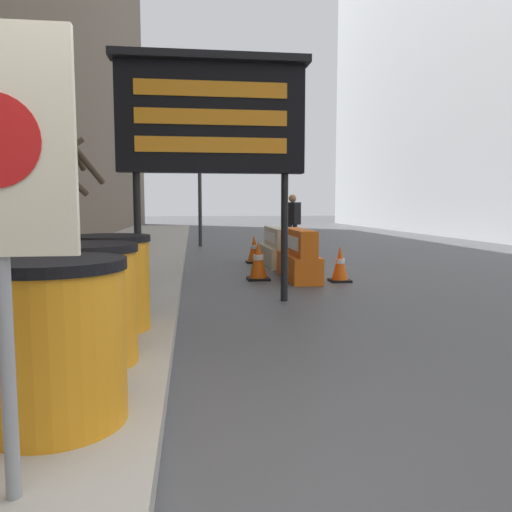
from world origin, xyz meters
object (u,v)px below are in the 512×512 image
(traffic_cone_far, at_px, (254,249))
(traffic_light_near_curb, at_px, (199,147))
(barrel_drum_foreground, at_px, (54,341))
(barrel_drum_middle, at_px, (86,304))
(barrel_drum_back, at_px, (110,282))
(traffic_cone_mid, at_px, (258,261))
(jersey_barrier_cream, at_px, (278,249))
(traffic_cone_near, at_px, (340,264))
(message_board, at_px, (211,118))
(jersey_barrier_orange_far, at_px, (298,257))
(pedestrian_worker, at_px, (292,218))

(traffic_cone_far, relative_size, traffic_light_near_curb, 0.15)
(barrel_drum_foreground, bearing_deg, traffic_light_near_curb, 85.77)
(barrel_drum_middle, relative_size, barrel_drum_back, 1.00)
(barrel_drum_foreground, bearing_deg, traffic_cone_mid, 72.48)
(jersey_barrier_cream, height_order, traffic_light_near_curb, traffic_light_near_curb)
(barrel_drum_back, height_order, traffic_cone_near, barrel_drum_back)
(message_board, distance_m, traffic_cone_near, 3.61)
(barrel_drum_back, xyz_separation_m, traffic_cone_near, (3.41, 3.63, -0.31))
(message_board, height_order, jersey_barrier_orange_far, message_board)
(jersey_barrier_cream, xyz_separation_m, traffic_cone_near, (0.67, -2.60, -0.06))
(traffic_cone_near, bearing_deg, barrel_drum_middle, -126.01)
(pedestrian_worker, bearing_deg, jersey_barrier_orange_far, 137.50)
(message_board, height_order, pedestrian_worker, message_board)
(barrel_drum_middle, distance_m, jersey_barrier_cream, 7.80)
(traffic_cone_mid, height_order, pedestrian_worker, pedestrian_worker)
(barrel_drum_foreground, bearing_deg, jersey_barrier_cream, 72.13)
(barrel_drum_foreground, xyz_separation_m, traffic_cone_far, (2.20, 8.83, -0.30))
(barrel_drum_foreground, distance_m, jersey_barrier_cream, 8.78)
(traffic_cone_near, bearing_deg, pedestrian_worker, 87.32)
(jersey_barrier_cream, bearing_deg, traffic_cone_near, -75.57)
(jersey_barrier_orange_far, xyz_separation_m, traffic_light_near_curb, (-1.67, 7.70, 2.85))
(jersey_barrier_orange_far, bearing_deg, barrel_drum_back, -124.06)
(barrel_drum_foreground, height_order, message_board, message_board)
(barrel_drum_middle, distance_m, pedestrian_worker, 10.91)
(traffic_cone_mid, distance_m, pedestrian_worker, 5.48)
(jersey_barrier_cream, distance_m, traffic_cone_near, 2.68)
(jersey_barrier_orange_far, relative_size, jersey_barrier_cream, 0.92)
(jersey_barrier_cream, bearing_deg, traffic_light_near_curb, 106.81)
(jersey_barrier_cream, relative_size, traffic_cone_mid, 2.67)
(barrel_drum_foreground, relative_size, traffic_light_near_curb, 0.20)
(jersey_barrier_orange_far, relative_size, pedestrian_worker, 1.06)
(traffic_cone_near, xyz_separation_m, pedestrian_worker, (0.26, 5.57, 0.67))
(message_board, relative_size, jersey_barrier_cream, 1.75)
(message_board, distance_m, pedestrian_worker, 7.82)
(traffic_cone_far, xyz_separation_m, traffic_light_near_curb, (-1.17, 5.04, 2.93))
(barrel_drum_back, relative_size, traffic_cone_near, 1.43)
(jersey_barrier_cream, height_order, pedestrian_worker, pedestrian_worker)
(traffic_cone_near, xyz_separation_m, traffic_light_near_curb, (-2.34, 8.12, 2.94))
(jersey_barrier_orange_far, height_order, traffic_cone_far, jersey_barrier_orange_far)
(traffic_cone_near, distance_m, pedestrian_worker, 5.62)
(barrel_drum_middle, xyz_separation_m, jersey_barrier_cream, (2.75, 7.29, -0.24))
(barrel_drum_middle, xyz_separation_m, barrel_drum_back, (0.01, 1.06, 0.00))
(message_board, distance_m, jersey_barrier_orange_far, 3.39)
(jersey_barrier_orange_far, distance_m, traffic_cone_near, 0.79)
(traffic_cone_mid, bearing_deg, traffic_light_near_curb, 96.79)
(barrel_drum_foreground, height_order, barrel_drum_middle, same)
(message_board, relative_size, traffic_cone_far, 5.09)
(pedestrian_worker, bearing_deg, barrel_drum_foreground, 129.97)
(barrel_drum_foreground, distance_m, barrel_drum_middle, 1.06)
(barrel_drum_foreground, height_order, traffic_cone_mid, barrel_drum_foreground)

